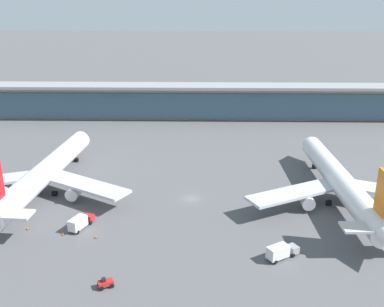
% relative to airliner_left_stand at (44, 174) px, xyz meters
% --- Properties ---
extents(ground_plane, '(1200.00, 1200.00, 0.00)m').
position_rel_airliner_left_stand_xyz_m(ground_plane, '(40.11, -2.84, -5.66)').
color(ground_plane, '#515154').
extents(airliner_left_stand, '(51.76, 67.55, 17.98)m').
position_rel_airliner_left_stand_xyz_m(airliner_left_stand, '(0.00, 0.00, 0.00)').
color(airliner_left_stand, white).
rests_on(airliner_left_stand, ground).
extents(airliner_centre_stand, '(51.92, 67.44, 17.98)m').
position_rel_airliner_left_stand_xyz_m(airliner_centre_stand, '(79.05, -4.50, 0.00)').
color(airliner_centre_stand, white).
rests_on(airliner_centre_stand, ground).
extents(service_truck_near_nose_grey, '(7.42, 5.79, 3.10)m').
position_rel_airliner_left_stand_xyz_m(service_truck_near_nose_grey, '(59.19, -31.07, -3.97)').
color(service_truck_near_nose_grey, gray).
rests_on(service_truck_near_nose_grey, ground).
extents(service_truck_under_wing_red, '(3.32, 2.77, 2.05)m').
position_rel_airliner_left_stand_xyz_m(service_truck_under_wing_red, '(25.04, -41.27, -4.79)').
color(service_truck_under_wing_red, '#B21E1E').
rests_on(service_truck_under_wing_red, ground).
extents(service_truck_mid_apron_red, '(4.99, 7.62, 3.10)m').
position_rel_airliner_left_stand_xyz_m(service_truck_mid_apron_red, '(14.69, -19.53, -3.97)').
color(service_truck_mid_apron_red, '#B21E1E').
rests_on(service_truck_mid_apron_red, ground).
extents(terminal_building, '(200.52, 12.80, 15.20)m').
position_rel_airliner_left_stand_xyz_m(terminal_building, '(40.11, 79.06, 2.20)').
color(terminal_building, '#9E998E').
rests_on(terminal_building, ground).
extents(safety_cone_alpha, '(0.62, 0.62, 0.70)m').
position_rel_airliner_left_stand_xyz_m(safety_cone_alpha, '(11.45, -22.61, -5.34)').
color(safety_cone_alpha, orange).
rests_on(safety_cone_alpha, ground).
extents(safety_cone_charlie, '(0.62, 0.62, 0.70)m').
position_rel_airliner_left_stand_xyz_m(safety_cone_charlie, '(-3.40, -20.87, -5.34)').
color(safety_cone_charlie, orange).
rests_on(safety_cone_charlie, ground).
extents(safety_cone_delta, '(0.62, 0.62, 0.70)m').
position_rel_airliner_left_stand_xyz_m(safety_cone_delta, '(2.56, -20.26, -5.34)').
color(safety_cone_delta, orange).
rests_on(safety_cone_delta, ground).
extents(safety_cone_echo, '(0.62, 0.62, 0.70)m').
position_rel_airliner_left_stand_xyz_m(safety_cone_echo, '(19.22, -23.76, -5.34)').
color(safety_cone_echo, orange).
rests_on(safety_cone_echo, ground).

